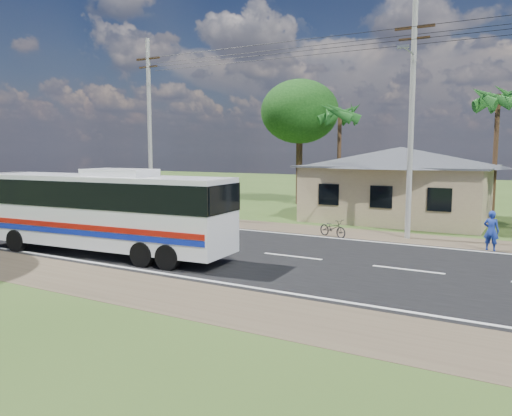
{
  "coord_description": "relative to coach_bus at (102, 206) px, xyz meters",
  "views": [
    {
      "loc": [
        8.32,
        -17.62,
        4.23
      ],
      "look_at": [
        -2.24,
        1.0,
        1.72
      ],
      "focal_mm": 35.0,
      "sensor_mm": 36.0,
      "label": 1
    }
  ],
  "objects": [
    {
      "name": "motorcycle",
      "position": [
        6.58,
        8.45,
        -1.55
      ],
      "size": [
        1.77,
        1.21,
        0.88
      ],
      "primitive_type": "imported",
      "rotation": [
        0.0,
        0.0,
        1.16
      ],
      "color": "black",
      "rests_on": "ground"
    },
    {
      "name": "person",
      "position": [
        13.56,
        8.61,
        -1.14
      ],
      "size": [
        0.69,
        0.51,
        1.7
      ],
      "primitive_type": "imported",
      "rotation": [
        0.0,
        0.0,
        2.96
      ],
      "color": "navy",
      "rests_on": "ground"
    },
    {
      "name": "utility_poles",
      "position": [
        9.5,
        9.88,
        3.78
      ],
      "size": [
        32.8,
        2.22,
        11.0
      ],
      "color": "#9E9E99",
      "rests_on": "ground"
    },
    {
      "name": "house",
      "position": [
        7.83,
        16.39,
        0.65
      ],
      "size": [
        12.4,
        10.0,
        5.0
      ],
      "color": "tan",
      "rests_on": "ground"
    },
    {
      "name": "tree_behind_house",
      "position": [
        -1.17,
        21.4,
        5.12
      ],
      "size": [
        6.0,
        6.0,
        9.61
      ],
      "color": "#47301E",
      "rests_on": "ground"
    },
    {
      "name": "coach_bus",
      "position": [
        0.0,
        0.0,
        0.0
      ],
      "size": [
        11.36,
        3.17,
        3.48
      ],
      "rotation": [
        0.0,
        0.0,
        0.07
      ],
      "color": "silver",
      "rests_on": "ground"
    },
    {
      "name": "road",
      "position": [
        6.83,
        3.4,
        -1.98
      ],
      "size": [
        120.0,
        16.0,
        0.03
      ],
      "color": "black",
      "rests_on": "ground"
    },
    {
      "name": "palm_mid",
      "position": [
        12.83,
        18.9,
        5.17
      ],
      "size": [
        2.8,
        2.8,
        8.2
      ],
      "color": "#47301E",
      "rests_on": "ground"
    },
    {
      "name": "ground",
      "position": [
        6.83,
        3.4,
        -1.99
      ],
      "size": [
        120.0,
        120.0,
        0.0
      ],
      "primitive_type": "plane",
      "color": "#2F491A",
      "rests_on": "ground"
    },
    {
      "name": "palm_far",
      "position": [
        2.83,
        19.4,
        4.68
      ],
      "size": [
        2.8,
        2.8,
        7.7
      ],
      "color": "#47301E",
      "rests_on": "ground"
    }
  ]
}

